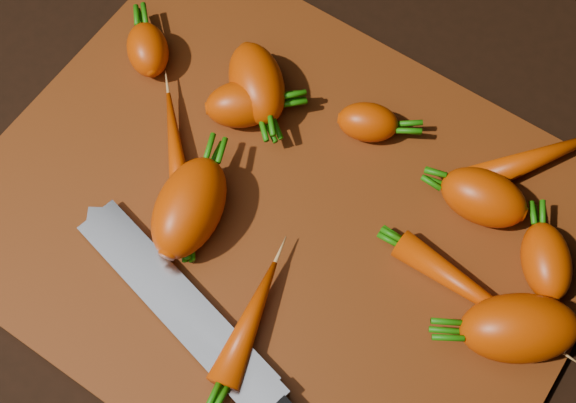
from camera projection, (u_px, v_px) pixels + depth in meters
The scene contains 15 objects.
ground at pixel (281, 227), 0.69m from camera, with size 2.00×2.00×0.01m, color black.
cutting_board at pixel (281, 222), 0.68m from camera, with size 0.50×0.40×0.01m, color #642A0C.
carrot_0 at pixel (242, 104), 0.69m from camera, with size 0.06×0.04×0.04m, color #CF3D00.
carrot_1 at pixel (148, 50), 0.72m from camera, with size 0.05×0.04×0.04m, color #CF3D00.
carrot_2 at pixel (257, 83), 0.70m from camera, with size 0.08×0.05×0.05m, color #CF3D00.
carrot_3 at pixel (189, 207), 0.65m from camera, with size 0.09×0.05×0.05m, color #CF3D00.
carrot_4 at pixel (483, 197), 0.65m from camera, with size 0.07×0.05×0.05m, color #CF3D00.
carrot_5 at pixel (368, 122), 0.69m from camera, with size 0.05×0.03×0.03m, color #CF3D00.
carrot_6 at pixel (546, 261), 0.63m from camera, with size 0.07×0.04×0.04m, color #CF3D00.
carrot_7 at pixel (539, 157), 0.68m from camera, with size 0.13×0.03×0.03m, color #CF3D00.
carrot_8 at pixel (474, 293), 0.63m from camera, with size 0.14×0.02×0.02m, color #CF3D00.
carrot_9 at pixel (250, 322), 0.62m from camera, with size 0.10×0.03×0.03m, color #CF3D00.
carrot_10 at pixel (177, 164), 0.68m from camera, with size 0.14×0.02×0.02m, color #CF3D00.
carrot_11 at pixel (519, 328), 0.60m from camera, with size 0.09×0.05×0.05m, color #CF3D00.
knife at pixel (192, 318), 0.63m from camera, with size 0.33×0.10×0.02m.
Camera 1 is at (0.15, -0.22, 0.63)m, focal length 50.00 mm.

